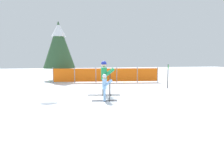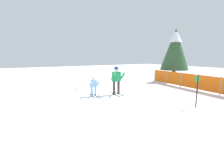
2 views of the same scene
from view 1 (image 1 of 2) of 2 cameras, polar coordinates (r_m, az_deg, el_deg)
The scene contains 7 objects.
ground_plane at distance 11.17m, azimuth -2.16°, elevation -2.86°, with size 60.00×60.00×0.00m, color white.
skier_adult at distance 10.91m, azimuth -1.99°, elevation 2.39°, with size 1.67×0.80×1.73m.
skier_child at distance 9.51m, azimuth -1.87°, elevation -0.32°, with size 1.14×0.56×1.19m.
safety_fence at distance 16.51m, azimuth -1.48°, elevation 2.38°, with size 7.91×1.15×1.18m.
conifer_far at distance 18.76m, azimuth -13.73°, elevation 10.13°, with size 2.63×2.63×4.88m.
trail_marker at distance 13.84m, azimuth 14.41°, elevation 2.66°, with size 0.11×0.27×1.49m.
snow_mound at distance 9.49m, azimuth -16.15°, elevation -4.87°, with size 0.73×0.62×0.29m, color white.
Camera 1 is at (-2.04, -10.82, 1.89)m, focal length 35.00 mm.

